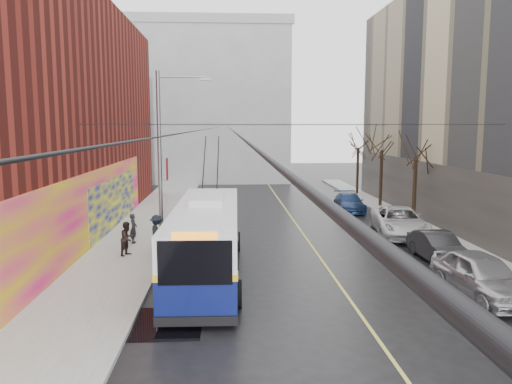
{
  "coord_description": "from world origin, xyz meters",
  "views": [
    {
      "loc": [
        -2.97,
        -14.96,
        6.33
      ],
      "look_at": [
        -1.47,
        10.79,
        2.91
      ],
      "focal_mm": 35.0,
      "sensor_mm": 36.0,
      "label": 1
    }
  ],
  "objects_px": {
    "tree_far": "(358,139)",
    "trolleybus": "(207,238)",
    "following_car": "(215,214)",
    "pedestrian_c": "(157,233)",
    "tree_mid": "(382,140)",
    "pedestrian_b": "(127,239)",
    "tree_near": "(416,148)",
    "pedestrian_a": "(133,228)",
    "parked_car_b": "(438,247)",
    "streetlight_pole": "(163,156)",
    "parked_car_c": "(399,222)",
    "parked_car_a": "(481,275)",
    "parked_car_d": "(349,202)"
  },
  "relations": [
    {
      "from": "streetlight_pole",
      "to": "parked_car_c",
      "type": "distance_m",
      "value": 14.06
    },
    {
      "from": "parked_car_c",
      "to": "pedestrian_c",
      "type": "xyz_separation_m",
      "value": [
        -13.5,
        -3.25,
        0.23
      ]
    },
    {
      "from": "pedestrian_a",
      "to": "parked_car_d",
      "type": "bearing_deg",
      "value": -52.89
    },
    {
      "from": "parked_car_a",
      "to": "pedestrian_b",
      "type": "distance_m",
      "value": 15.55
    },
    {
      "from": "parked_car_c",
      "to": "pedestrian_a",
      "type": "xyz_separation_m",
      "value": [
        -14.95,
        -1.65,
        0.13
      ]
    },
    {
      "from": "parked_car_b",
      "to": "pedestrian_a",
      "type": "xyz_separation_m",
      "value": [
        -14.88,
        3.86,
        0.26
      ]
    },
    {
      "from": "streetlight_pole",
      "to": "parked_car_a",
      "type": "distance_m",
      "value": 15.21
    },
    {
      "from": "tree_mid",
      "to": "parked_car_b",
      "type": "relative_size",
      "value": 1.61
    },
    {
      "from": "parked_car_b",
      "to": "parked_car_c",
      "type": "bearing_deg",
      "value": 87.46
    },
    {
      "from": "parked_car_b",
      "to": "tree_near",
      "type": "bearing_deg",
      "value": 74.59
    },
    {
      "from": "parked_car_d",
      "to": "pedestrian_c",
      "type": "distance_m",
      "value": 17.17
    },
    {
      "from": "parked_car_b",
      "to": "parked_car_a",
      "type": "bearing_deg",
      "value": -97.59
    },
    {
      "from": "tree_near",
      "to": "pedestrian_c",
      "type": "bearing_deg",
      "value": -157.9
    },
    {
      "from": "pedestrian_a",
      "to": "trolleybus",
      "type": "bearing_deg",
      "value": -141.29
    },
    {
      "from": "pedestrian_c",
      "to": "trolleybus",
      "type": "bearing_deg",
      "value": -162.61
    },
    {
      "from": "trolleybus",
      "to": "pedestrian_c",
      "type": "xyz_separation_m",
      "value": [
        -2.64,
        3.82,
        -0.57
      ]
    },
    {
      "from": "tree_far",
      "to": "trolleybus",
      "type": "bearing_deg",
      "value": -118.06
    },
    {
      "from": "parked_car_c",
      "to": "parked_car_d",
      "type": "xyz_separation_m",
      "value": [
        -0.87,
        8.37,
        -0.15
      ]
    },
    {
      "from": "tree_far",
      "to": "pedestrian_c",
      "type": "xyz_separation_m",
      "value": [
        -15.5,
        -20.3,
        -4.1
      ]
    },
    {
      "from": "streetlight_pole",
      "to": "pedestrian_a",
      "type": "height_order",
      "value": "streetlight_pole"
    },
    {
      "from": "streetlight_pole",
      "to": "parked_car_b",
      "type": "height_order",
      "value": "streetlight_pole"
    },
    {
      "from": "tree_near",
      "to": "following_car",
      "type": "relative_size",
      "value": 1.33
    },
    {
      "from": "tree_mid",
      "to": "parked_car_a",
      "type": "height_order",
      "value": "tree_mid"
    },
    {
      "from": "tree_near",
      "to": "following_car",
      "type": "xyz_separation_m",
      "value": [
        -12.74,
        0.27,
        -4.15
      ]
    },
    {
      "from": "parked_car_a",
      "to": "parked_car_d",
      "type": "relative_size",
      "value": 1.06
    },
    {
      "from": "tree_mid",
      "to": "following_car",
      "type": "height_order",
      "value": "tree_mid"
    },
    {
      "from": "pedestrian_a",
      "to": "pedestrian_b",
      "type": "distance_m",
      "value": 2.54
    },
    {
      "from": "trolleybus",
      "to": "parked_car_a",
      "type": "bearing_deg",
      "value": -17.52
    },
    {
      "from": "pedestrian_a",
      "to": "pedestrian_b",
      "type": "bearing_deg",
      "value": -174.44
    },
    {
      "from": "trolleybus",
      "to": "parked_car_c",
      "type": "bearing_deg",
      "value": 34.17
    },
    {
      "from": "pedestrian_a",
      "to": "pedestrian_c",
      "type": "relative_size",
      "value": 0.89
    },
    {
      "from": "parked_car_a",
      "to": "pedestrian_c",
      "type": "bearing_deg",
      "value": 146.25
    },
    {
      "from": "tree_near",
      "to": "pedestrian_b",
      "type": "height_order",
      "value": "tree_near"
    },
    {
      "from": "trolleybus",
      "to": "parked_car_a",
      "type": "distance_m",
      "value": 10.87
    },
    {
      "from": "tree_near",
      "to": "pedestrian_a",
      "type": "bearing_deg",
      "value": -164.51
    },
    {
      "from": "streetlight_pole",
      "to": "parked_car_d",
      "type": "height_order",
      "value": "streetlight_pole"
    },
    {
      "from": "tree_mid",
      "to": "parked_car_b",
      "type": "height_order",
      "value": "tree_mid"
    },
    {
      "from": "following_car",
      "to": "pedestrian_c",
      "type": "bearing_deg",
      "value": -103.94
    },
    {
      "from": "pedestrian_b",
      "to": "pedestrian_c",
      "type": "xyz_separation_m",
      "value": [
        1.27,
        0.93,
        0.07
      ]
    },
    {
      "from": "tree_mid",
      "to": "pedestrian_b",
      "type": "height_order",
      "value": "tree_mid"
    },
    {
      "from": "trolleybus",
      "to": "pedestrian_c",
      "type": "height_order",
      "value": "trolleybus"
    },
    {
      "from": "parked_car_b",
      "to": "following_car",
      "type": "xyz_separation_m",
      "value": [
        -10.67,
        8.82,
        0.14
      ]
    },
    {
      "from": "trolleybus",
      "to": "parked_car_c",
      "type": "relative_size",
      "value": 2.09
    },
    {
      "from": "streetlight_pole",
      "to": "pedestrian_c",
      "type": "height_order",
      "value": "streetlight_pole"
    },
    {
      "from": "pedestrian_a",
      "to": "tree_near",
      "type": "bearing_deg",
      "value": -72.83
    },
    {
      "from": "streetlight_pole",
      "to": "tree_near",
      "type": "distance_m",
      "value": 16.28
    },
    {
      "from": "tree_mid",
      "to": "pedestrian_c",
      "type": "relative_size",
      "value": 3.74
    },
    {
      "from": "tree_near",
      "to": "parked_car_b",
      "type": "height_order",
      "value": "tree_near"
    },
    {
      "from": "trolleybus",
      "to": "pedestrian_c",
      "type": "distance_m",
      "value": 4.68
    },
    {
      "from": "tree_far",
      "to": "pedestrian_b",
      "type": "relative_size",
      "value": 4.0
    }
  ]
}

